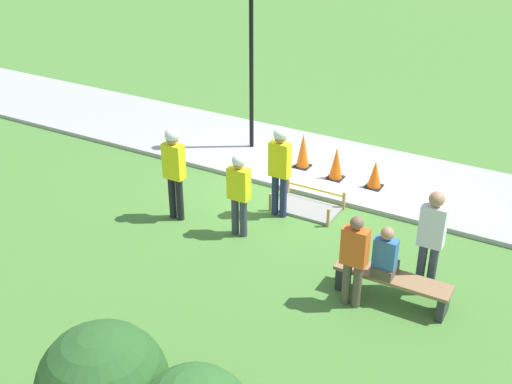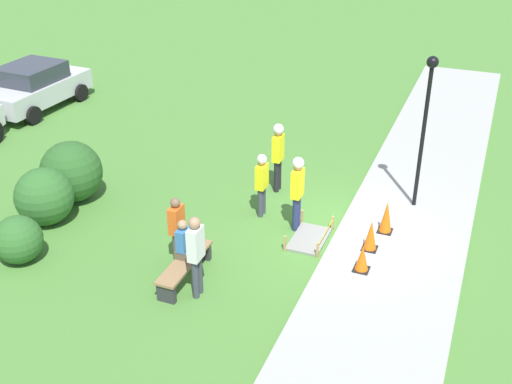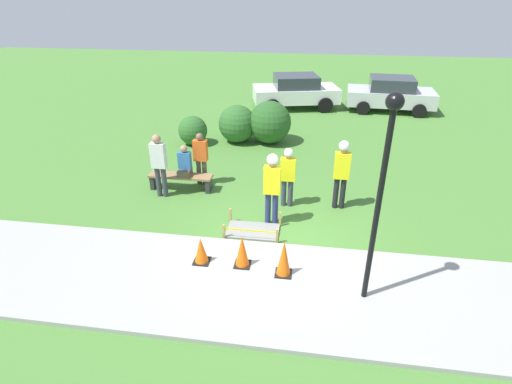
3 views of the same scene
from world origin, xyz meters
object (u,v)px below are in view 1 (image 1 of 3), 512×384
Objects in this scene: traffic_cone_far_patch at (336,163)px; worker_assistant at (174,165)px; bystander_in_orange_shirt at (354,257)px; person_seated_on_bench at (385,256)px; park_bench at (392,283)px; lamppost_near at (251,43)px; worker_supervisor at (280,163)px; worker_trainee at (239,189)px; bystander_in_gray_shirt at (431,236)px; traffic_cone_sidewalk_edge at (303,151)px; traffic_cone_near_patch at (375,174)px.

worker_assistant is at bearing 54.88° from traffic_cone_far_patch.
person_seated_on_bench is at bearing -135.03° from bystander_in_orange_shirt.
person_seated_on_bench is (0.14, 0.05, 0.48)m from park_bench.
traffic_cone_far_patch is at bearing 166.31° from lamppost_near.
person_seated_on_bench is 0.47× the size of worker_supervisor.
bystander_in_orange_shirt is at bearing 134.47° from lamppost_near.
worker_assistant is (4.40, -0.50, 0.35)m from person_seated_on_bench.
worker_trainee is 0.43× the size of lamppost_near.
bystander_in_gray_shirt reaches higher than worker_trainee.
worker_trainee is at bearing 76.25° from traffic_cone_far_patch.
worker_supervisor is at bearing 129.54° from lamppost_near.
worker_assistant is 1.19× the size of bystander_in_orange_shirt.
traffic_cone_far_patch is 3.03m from worker_trainee.
park_bench is (-2.44, 3.43, -0.13)m from traffic_cone_far_patch.
lamppost_near reaches higher than worker_assistant.
worker_trainee is at bearing -176.74° from worker_assistant.
bystander_in_orange_shirt is at bearing 124.81° from traffic_cone_sidewalk_edge.
worker_supervisor is 1.03× the size of bystander_in_gray_shirt.
person_seated_on_bench is (-3.18, 3.65, 0.32)m from traffic_cone_sidewalk_edge.
traffic_cone_sidewalk_edge is 4.92m from bystander_in_orange_shirt.
worker_assistant reaches higher than person_seated_on_bench.
worker_assistant reaches higher than bystander_in_orange_shirt.
traffic_cone_far_patch is 0.44× the size of worker_trainee.
worker_assistant is (2.98, 3.00, 0.77)m from traffic_cone_near_patch.
person_seated_on_bench reaches higher than traffic_cone_far_patch.
traffic_cone_near_patch is 4.06m from lamppost_near.
person_seated_on_bench is (-1.42, 3.50, 0.42)m from traffic_cone_near_patch.
worker_supervisor is at bearing 56.04° from traffic_cone_near_patch.
traffic_cone_near_patch is 0.33× the size of bystander_in_gray_shirt.
bystander_in_gray_shirt is at bearing -179.51° from worker_assistant.
traffic_cone_sidewalk_edge is at bearing -5.04° from traffic_cone_near_patch.
traffic_cone_near_patch is at bearing -65.65° from park_bench.
person_seated_on_bench is at bearing 131.06° from traffic_cone_sidewalk_edge.
traffic_cone_near_patch is at bearing -123.96° from worker_supervisor.
person_seated_on_bench is 0.54m from bystander_in_orange_shirt.
traffic_cone_sidewalk_edge is 0.21× the size of lamppost_near.
person_seated_on_bench is 0.23× the size of lamppost_near.
bystander_in_gray_shirt reaches higher than park_bench.
bystander_in_orange_shirt is (-4.02, 0.88, -0.26)m from worker_assistant.
park_bench is at bearing -160.19° from person_seated_on_bench.
traffic_cone_near_patch is 0.32× the size of park_bench.
lamppost_near is (0.36, -3.58, 1.47)m from worker_assistant.
worker_trainee is at bearing 93.17° from traffic_cone_sidewalk_edge.
person_seated_on_bench is at bearing 123.46° from traffic_cone_far_patch.
traffic_cone_sidewalk_edge is 0.90× the size of person_seated_on_bench.
traffic_cone_far_patch is at bearing -56.54° from person_seated_on_bench.
worker_assistant reaches higher than traffic_cone_far_patch.
worker_supervisor is at bearing -40.31° from bystander_in_orange_shirt.
traffic_cone_far_patch is at bearing -103.75° from worker_trainee.
worker_supervisor is at bearing -17.97° from bystander_in_gray_shirt.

